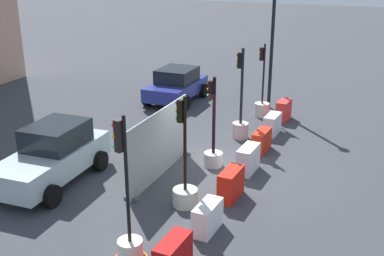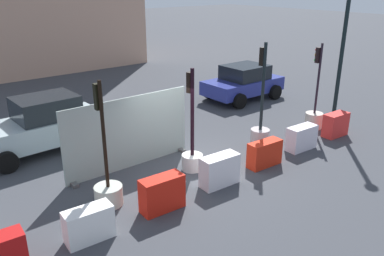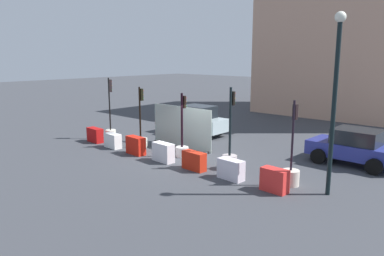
% 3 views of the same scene
% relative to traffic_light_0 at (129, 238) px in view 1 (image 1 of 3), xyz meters
% --- Properties ---
extents(ground_plane, '(120.00, 120.00, 0.00)m').
position_rel_traffic_light_0_xyz_m(ground_plane, '(5.76, 0.11, -0.61)').
color(ground_plane, '#393B41').
extents(traffic_light_0, '(0.82, 0.82, 3.55)m').
position_rel_traffic_light_0_xyz_m(traffic_light_0, '(0.00, 0.00, 0.00)').
color(traffic_light_0, silver).
rests_on(traffic_light_0, ground_plane).
extents(traffic_light_1, '(0.71, 0.71, 3.20)m').
position_rel_traffic_light_0_xyz_m(traffic_light_1, '(2.90, -0.14, -0.07)').
color(traffic_light_1, '#B1B8A9').
rests_on(traffic_light_1, ground_plane).
extents(traffic_light_2, '(0.63, 0.63, 3.06)m').
position_rel_traffic_light_0_xyz_m(traffic_light_2, '(5.75, 0.05, 0.01)').
color(traffic_light_2, silver).
rests_on(traffic_light_2, ground_plane).
extents(traffic_light_3, '(0.64, 0.64, 3.50)m').
position_rel_traffic_light_0_xyz_m(traffic_light_3, '(8.65, -0.02, 0.03)').
color(traffic_light_3, '#B4A7A8').
rests_on(traffic_light_3, ground_plane).
extents(traffic_light_4, '(0.65, 0.65, 3.20)m').
position_rel_traffic_light_0_xyz_m(traffic_light_4, '(11.57, -0.12, -0.07)').
color(traffic_light_4, beige).
rests_on(traffic_light_4, ground_plane).
extents(construction_barrier_0, '(1.13, 0.52, 0.79)m').
position_rel_traffic_light_0_xyz_m(construction_barrier_0, '(0.03, -1.08, -0.21)').
color(construction_barrier_0, '#B41111').
rests_on(construction_barrier_0, ground_plane).
extents(construction_barrier_1, '(1.07, 0.51, 0.76)m').
position_rel_traffic_light_0_xyz_m(construction_barrier_1, '(1.88, -1.20, -0.22)').
color(construction_barrier_1, white).
rests_on(construction_barrier_1, ground_plane).
extents(construction_barrier_2, '(1.11, 0.51, 0.88)m').
position_rel_traffic_light_0_xyz_m(construction_barrier_2, '(3.80, -1.20, -0.17)').
color(construction_barrier_2, red).
rests_on(construction_barrier_2, ground_plane).
extents(construction_barrier_3, '(1.13, 0.52, 0.87)m').
position_rel_traffic_light_0_xyz_m(construction_barrier_3, '(5.73, -1.17, -0.17)').
color(construction_barrier_3, white).
rests_on(construction_barrier_3, ground_plane).
extents(construction_barrier_4, '(1.13, 0.48, 0.78)m').
position_rel_traffic_light_0_xyz_m(construction_barrier_4, '(7.61, -1.13, -0.21)').
color(construction_barrier_4, red).
rests_on(construction_barrier_4, ground_plane).
extents(construction_barrier_5, '(1.10, 0.52, 0.80)m').
position_rel_traffic_light_0_xyz_m(construction_barrier_5, '(9.51, -1.07, -0.20)').
color(construction_barrier_5, silver).
rests_on(construction_barrier_5, ground_plane).
extents(construction_barrier_6, '(1.00, 0.51, 0.85)m').
position_rel_traffic_light_0_xyz_m(construction_barrier_6, '(11.46, -1.11, -0.18)').
color(construction_barrier_6, red).
rests_on(construction_barrier_6, ground_plane).
extents(car_silver_hatchback, '(4.27, 2.18, 1.80)m').
position_rel_traffic_light_0_xyz_m(car_silver_hatchback, '(2.78, 4.23, 0.27)').
color(car_silver_hatchback, '#A6B9BE').
rests_on(car_silver_hatchback, ground_plane).
extents(car_blue_estate, '(3.82, 2.24, 1.60)m').
position_rel_traffic_light_0_xyz_m(car_blue_estate, '(12.31, 4.31, 0.20)').
color(car_blue_estate, navy).
rests_on(car_blue_estate, ground_plane).
extents(street_lamp_post, '(0.36, 0.36, 6.17)m').
position_rel_traffic_light_0_xyz_m(street_lamp_post, '(12.98, -0.09, 3.10)').
color(street_lamp_post, black).
rests_on(street_lamp_post, ground_plane).
extents(site_fence_panel, '(4.11, 0.50, 2.17)m').
position_rel_traffic_light_0_xyz_m(site_fence_panel, '(4.42, 1.36, 0.44)').
color(site_fence_panel, '#90A29C').
rests_on(site_fence_panel, ground_plane).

